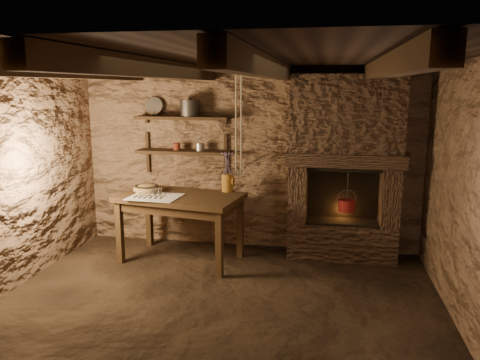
% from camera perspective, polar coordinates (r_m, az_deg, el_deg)
% --- Properties ---
extents(floor, '(4.50, 4.50, 0.00)m').
position_cam_1_polar(floor, '(4.73, -3.24, -15.74)').
color(floor, black).
rests_on(floor, ground).
extents(back_wall, '(4.50, 0.04, 2.40)m').
position_cam_1_polar(back_wall, '(6.25, 1.00, 2.56)').
color(back_wall, brown).
rests_on(back_wall, floor).
extents(front_wall, '(4.50, 0.04, 2.40)m').
position_cam_1_polar(front_wall, '(2.51, -14.64, -11.36)').
color(front_wall, brown).
rests_on(front_wall, floor).
extents(right_wall, '(0.04, 4.00, 2.40)m').
position_cam_1_polar(right_wall, '(4.37, 26.57, -2.48)').
color(right_wall, brown).
rests_on(right_wall, floor).
extents(ceiling, '(4.50, 4.00, 0.04)m').
position_cam_1_polar(ceiling, '(4.22, -3.61, 14.66)').
color(ceiling, black).
rests_on(ceiling, back_wall).
extents(beam_far_left, '(0.14, 3.95, 0.16)m').
position_cam_1_polar(beam_far_left, '(4.81, -21.65, 12.42)').
color(beam_far_left, black).
rests_on(beam_far_left, ceiling).
extents(beam_mid_left, '(0.14, 3.95, 0.16)m').
position_cam_1_polar(beam_mid_left, '(4.37, -10.15, 13.22)').
color(beam_mid_left, black).
rests_on(beam_mid_left, ceiling).
extents(beam_mid_right, '(0.14, 3.95, 0.16)m').
position_cam_1_polar(beam_mid_right, '(4.13, 3.35, 13.49)').
color(beam_mid_right, black).
rests_on(beam_mid_right, ceiling).
extents(beam_far_right, '(0.14, 3.95, 0.16)m').
position_cam_1_polar(beam_far_right, '(4.12, 17.65, 12.99)').
color(beam_far_right, black).
rests_on(beam_far_right, ceiling).
extents(shelf_lower, '(1.25, 0.30, 0.04)m').
position_cam_1_polar(shelf_lower, '(6.28, -6.93, 3.44)').
color(shelf_lower, black).
rests_on(shelf_lower, back_wall).
extents(shelf_upper, '(1.25, 0.30, 0.04)m').
position_cam_1_polar(shelf_upper, '(6.23, -7.03, 7.54)').
color(shelf_upper, black).
rests_on(shelf_upper, back_wall).
extents(hearth, '(1.43, 0.51, 2.30)m').
position_cam_1_polar(hearth, '(5.94, 12.61, 2.08)').
color(hearth, '#35241A').
rests_on(hearth, floor).
extents(work_table, '(1.59, 1.07, 0.84)m').
position_cam_1_polar(work_table, '(5.91, -7.22, -5.48)').
color(work_table, '#362312').
rests_on(work_table, floor).
extents(linen_cloth, '(0.63, 0.52, 0.01)m').
position_cam_1_polar(linen_cloth, '(5.74, -10.33, -2.02)').
color(linen_cloth, white).
rests_on(linen_cloth, work_table).
extents(pewter_cutlery_row, '(0.51, 0.23, 0.01)m').
position_cam_1_polar(pewter_cutlery_row, '(5.72, -10.40, -1.97)').
color(pewter_cutlery_row, '#98988B').
rests_on(pewter_cutlery_row, linen_cloth).
extents(drinking_glasses, '(0.19, 0.06, 0.08)m').
position_cam_1_polar(drinking_glasses, '(5.83, -9.76, -1.37)').
color(drinking_glasses, silver).
rests_on(drinking_glasses, linen_cloth).
extents(stoneware_jug, '(0.17, 0.17, 0.51)m').
position_cam_1_polar(stoneware_jug, '(5.91, -1.52, 0.67)').
color(stoneware_jug, '#A0661F').
rests_on(stoneware_jug, work_table).
extents(wooden_bowl, '(0.44, 0.44, 0.12)m').
position_cam_1_polar(wooden_bowl, '(6.02, -11.30, -1.07)').
color(wooden_bowl, olive).
rests_on(wooden_bowl, work_table).
extents(iron_stockpot, '(0.29, 0.29, 0.19)m').
position_cam_1_polar(iron_stockpot, '(6.19, -6.12, 8.62)').
color(iron_stockpot, '#2B2926').
rests_on(iron_stockpot, shelf_upper).
extents(tin_pan, '(0.25, 0.12, 0.24)m').
position_cam_1_polar(tin_pan, '(6.46, -10.42, 8.84)').
color(tin_pan, '#AAABA5').
rests_on(tin_pan, shelf_upper).
extents(small_kettle, '(0.16, 0.13, 0.15)m').
position_cam_1_polar(small_kettle, '(6.20, -4.91, 4.03)').
color(small_kettle, '#AAABA5').
rests_on(small_kettle, shelf_lower).
extents(rusty_tin, '(0.09, 0.09, 0.09)m').
position_cam_1_polar(rusty_tin, '(6.29, -7.72, 4.06)').
color(rusty_tin, '#5D2012').
rests_on(rusty_tin, shelf_lower).
extents(red_pot, '(0.26, 0.26, 0.54)m').
position_cam_1_polar(red_pot, '(5.99, 12.90, -2.95)').
color(red_pot, maroon).
rests_on(red_pot, hearth).
extents(hanging_ropes, '(0.08, 0.08, 1.20)m').
position_cam_1_polar(hanging_ropes, '(5.24, -0.18, 7.47)').
color(hanging_ropes, beige).
rests_on(hanging_ropes, ceiling).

